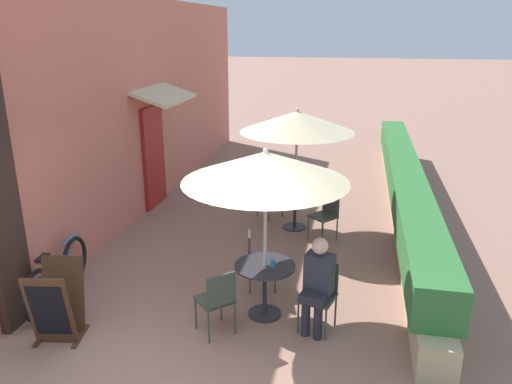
{
  "coord_description": "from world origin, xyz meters",
  "views": [
    {
      "loc": [
        1.75,
        -4.27,
        3.64
      ],
      "look_at": [
        0.15,
        3.51,
        1.0
      ],
      "focal_mm": 35.0,
      "sensor_mm": 36.0,
      "label": 1
    }
  ],
  "objects_px": {
    "bicycle_leaning": "(57,275)",
    "menu_board": "(57,303)",
    "patio_table_near": "(265,279)",
    "patio_umbrella_near": "(266,167)",
    "patio_umbrella_mid": "(297,122)",
    "patio_table_mid": "(295,201)",
    "cafe_chair_mid_left": "(326,212)",
    "coffee_cup_mid": "(289,188)",
    "cafe_chair_near_left": "(217,298)",
    "coffee_cup_near": "(273,263)",
    "cafe_chair_near_back": "(257,255)",
    "cafe_chair_mid_right": "(267,193)",
    "cafe_chair_near_right": "(320,290)",
    "seated_patron_near_right": "(317,282)"
  },
  "relations": [
    {
      "from": "cafe_chair_near_right",
      "to": "coffee_cup_mid",
      "type": "height_order",
      "value": "cafe_chair_near_right"
    },
    {
      "from": "patio_table_near",
      "to": "bicycle_leaning",
      "type": "xyz_separation_m",
      "value": [
        -2.9,
        -0.18,
        -0.17
      ]
    },
    {
      "from": "cafe_chair_near_back",
      "to": "coffee_cup_mid",
      "type": "bearing_deg",
      "value": 163.6
    },
    {
      "from": "patio_umbrella_near",
      "to": "seated_patron_near_right",
      "type": "bearing_deg",
      "value": -19.0
    },
    {
      "from": "cafe_chair_near_left",
      "to": "coffee_cup_near",
      "type": "distance_m",
      "value": 0.84
    },
    {
      "from": "cafe_chair_near_left",
      "to": "cafe_chair_mid_left",
      "type": "bearing_deg",
      "value": 27.66
    },
    {
      "from": "patio_table_near",
      "to": "coffee_cup_near",
      "type": "distance_m",
      "value": 0.26
    },
    {
      "from": "patio_table_near",
      "to": "cafe_chair_near_back",
      "type": "distance_m",
      "value": 0.74
    },
    {
      "from": "bicycle_leaning",
      "to": "menu_board",
      "type": "bearing_deg",
      "value": -61.53
    },
    {
      "from": "menu_board",
      "to": "cafe_chair_near_left",
      "type": "bearing_deg",
      "value": 3.55
    },
    {
      "from": "coffee_cup_near",
      "to": "patio_table_mid",
      "type": "xyz_separation_m",
      "value": [
        -0.11,
        3.1,
        -0.24
      ]
    },
    {
      "from": "patio_umbrella_near",
      "to": "patio_table_mid",
      "type": "relative_size",
      "value": 2.87
    },
    {
      "from": "coffee_cup_near",
      "to": "cafe_chair_mid_right",
      "type": "relative_size",
      "value": 0.1
    },
    {
      "from": "patio_table_mid",
      "to": "cafe_chair_mid_left",
      "type": "bearing_deg",
      "value": -34.4
    },
    {
      "from": "cafe_chair_mid_left",
      "to": "coffee_cup_mid",
      "type": "distance_m",
      "value": 0.92
    },
    {
      "from": "cafe_chair_mid_left",
      "to": "menu_board",
      "type": "distance_m",
      "value": 4.72
    },
    {
      "from": "cafe_chair_near_left",
      "to": "cafe_chair_mid_right",
      "type": "height_order",
      "value": "same"
    },
    {
      "from": "cafe_chair_near_left",
      "to": "menu_board",
      "type": "distance_m",
      "value": 1.93
    },
    {
      "from": "cafe_chair_near_back",
      "to": "patio_umbrella_mid",
      "type": "distance_m",
      "value": 2.84
    },
    {
      "from": "patio_umbrella_mid",
      "to": "menu_board",
      "type": "height_order",
      "value": "patio_umbrella_mid"
    },
    {
      "from": "coffee_cup_near",
      "to": "patio_umbrella_mid",
      "type": "xyz_separation_m",
      "value": [
        -0.11,
        3.1,
        1.26
      ]
    },
    {
      "from": "patio_umbrella_near",
      "to": "cafe_chair_near_right",
      "type": "relative_size",
      "value": 2.61
    },
    {
      "from": "cafe_chair_near_left",
      "to": "menu_board",
      "type": "xyz_separation_m",
      "value": [
        -1.88,
        -0.44,
        -0.05
      ]
    },
    {
      "from": "coffee_cup_near",
      "to": "cafe_chair_mid_right",
      "type": "distance_m",
      "value": 3.6
    },
    {
      "from": "patio_umbrella_near",
      "to": "menu_board",
      "type": "distance_m",
      "value": 3.0
    },
    {
      "from": "patio_umbrella_near",
      "to": "patio_table_near",
      "type": "bearing_deg",
      "value": -90.0
    },
    {
      "from": "cafe_chair_mid_right",
      "to": "menu_board",
      "type": "distance_m",
      "value": 4.83
    },
    {
      "from": "patio_umbrella_mid",
      "to": "cafe_chair_near_left",
      "type": "bearing_deg",
      "value": -97.42
    },
    {
      "from": "menu_board",
      "to": "patio_umbrella_near",
      "type": "bearing_deg",
      "value": 13.41
    },
    {
      "from": "cafe_chair_near_right",
      "to": "patio_table_mid",
      "type": "bearing_deg",
      "value": -60.93
    },
    {
      "from": "cafe_chair_near_back",
      "to": "patio_table_near",
      "type": "bearing_deg",
      "value": 5.93
    },
    {
      "from": "cafe_chair_near_right",
      "to": "bicycle_leaning",
      "type": "xyz_separation_m",
      "value": [
        -3.62,
        -0.05,
        -0.15
      ]
    },
    {
      "from": "patio_table_near",
      "to": "patio_umbrella_near",
      "type": "bearing_deg",
      "value": 90.0
    },
    {
      "from": "menu_board",
      "to": "coffee_cup_mid",
      "type": "bearing_deg",
      "value": 52.13
    },
    {
      "from": "patio_umbrella_near",
      "to": "cafe_chair_mid_left",
      "type": "relative_size",
      "value": 2.61
    },
    {
      "from": "patio_table_mid",
      "to": "coffee_cup_mid",
      "type": "bearing_deg",
      "value": 153.86
    },
    {
      "from": "patio_table_near",
      "to": "patio_umbrella_near",
      "type": "height_order",
      "value": "patio_umbrella_near"
    },
    {
      "from": "cafe_chair_near_back",
      "to": "bicycle_leaning",
      "type": "relative_size",
      "value": 0.5
    },
    {
      "from": "coffee_cup_near",
      "to": "cafe_chair_mid_left",
      "type": "xyz_separation_m",
      "value": [
        0.5,
        2.68,
        -0.25
      ]
    },
    {
      "from": "cafe_chair_mid_right",
      "to": "patio_table_mid",
      "type": "bearing_deg",
      "value": 5.93
    },
    {
      "from": "cafe_chair_near_left",
      "to": "coffee_cup_near",
      "type": "xyz_separation_m",
      "value": [
        0.58,
        0.54,
        0.25
      ]
    },
    {
      "from": "cafe_chair_near_back",
      "to": "cafe_chair_mid_right",
      "type": "xyz_separation_m",
      "value": [
        -0.36,
        2.8,
        0.0
      ]
    },
    {
      "from": "cafe_chair_near_back",
      "to": "patio_table_mid",
      "type": "distance_m",
      "value": 2.4
    },
    {
      "from": "cafe_chair_near_left",
      "to": "coffee_cup_near",
      "type": "relative_size",
      "value": 9.67
    },
    {
      "from": "patio_umbrella_mid",
      "to": "patio_table_mid",
      "type": "bearing_deg",
      "value": 0.0
    },
    {
      "from": "patio_table_near",
      "to": "menu_board",
      "type": "xyz_separation_m",
      "value": [
        -2.36,
        -1.01,
        -0.06
      ]
    },
    {
      "from": "patio_umbrella_near",
      "to": "cafe_chair_mid_right",
      "type": "distance_m",
      "value": 3.86
    },
    {
      "from": "cafe_chair_near_left",
      "to": "cafe_chair_mid_left",
      "type": "height_order",
      "value": "same"
    },
    {
      "from": "cafe_chair_near_right",
      "to": "patio_umbrella_mid",
      "type": "distance_m",
      "value": 3.63
    },
    {
      "from": "bicycle_leaning",
      "to": "seated_patron_near_right",
      "type": "bearing_deg",
      "value": -5.55
    }
  ]
}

